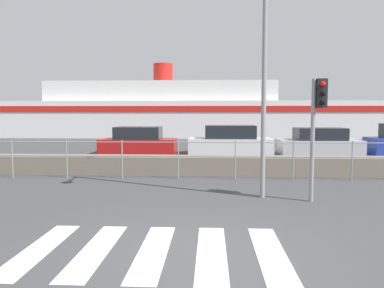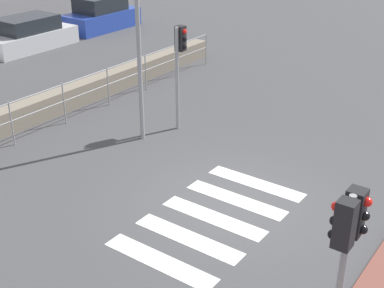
{
  "view_description": "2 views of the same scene",
  "coord_description": "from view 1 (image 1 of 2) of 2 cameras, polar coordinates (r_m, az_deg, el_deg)",
  "views": [
    {
      "loc": [
        0.12,
        -5.59,
        2.13
      ],
      "look_at": [
        -0.26,
        2.0,
        1.5
      ],
      "focal_mm": 35.0,
      "sensor_mm": 36.0,
      "label": 1
    },
    {
      "loc": [
        -8.71,
        -5.16,
        6.2
      ],
      "look_at": [
        -0.14,
        1.0,
        1.2
      ],
      "focal_mm": 50.0,
      "sensor_mm": 36.0,
      "label": 2
    }
  ],
  "objects": [
    {
      "name": "seawall",
      "position": [
        12.93,
        2.29,
        -3.26
      ],
      "size": [
        18.32,
        0.55,
        0.67
      ],
      "color": "slate",
      "rests_on": "ground_plane"
    },
    {
      "name": "crosswalk",
      "position": [
        6.04,
        -5.92,
        -15.88
      ],
      "size": [
        4.05,
        2.4,
        0.01
      ],
      "color": "silver",
      "rests_on": "ground_plane"
    },
    {
      "name": "ground_plane",
      "position": [
        5.98,
        1.56,
        -16.12
      ],
      "size": [
        160.0,
        160.0,
        0.0
      ],
      "primitive_type": "plane",
      "color": "#424244"
    },
    {
      "name": "streetlamp",
      "position": [
        9.53,
        11.23,
        17.32
      ],
      "size": [
        0.32,
        1.22,
        6.91
      ],
      "color": "gray",
      "rests_on": "ground_plane"
    },
    {
      "name": "parked_car_white",
      "position": [
        19.6,
        5.81,
        0.34
      ],
      "size": [
        4.29,
        1.89,
        1.5
      ],
      "color": "silver",
      "rests_on": "ground_plane"
    },
    {
      "name": "harbor_fence",
      "position": [
        12.0,
        2.25,
        -1.54
      ],
      "size": [
        16.53,
        0.04,
        1.26
      ],
      "color": "gray",
      "rests_on": "ground_plane"
    },
    {
      "name": "parked_car_silver",
      "position": [
        20.37,
        18.83,
        0.12
      ],
      "size": [
        4.06,
        1.88,
        1.38
      ],
      "color": "#BCBCC1",
      "rests_on": "ground_plane"
    },
    {
      "name": "parked_car_red",
      "position": [
        19.95,
        -8.15,
        0.28
      ],
      "size": [
        3.93,
        1.88,
        1.42
      ],
      "color": "#B21919",
      "rests_on": "ground_plane"
    },
    {
      "name": "ferry_boat",
      "position": [
        35.21,
        1.23,
        4.66
      ],
      "size": [
        36.17,
        8.37,
        6.73
      ],
      "color": "white",
      "rests_on": "ground_plane"
    },
    {
      "name": "traffic_light_far",
      "position": [
        9.37,
        18.62,
        4.63
      ],
      "size": [
        0.34,
        0.32,
        2.93
      ],
      "color": "gray",
      "rests_on": "ground_plane"
    }
  ]
}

